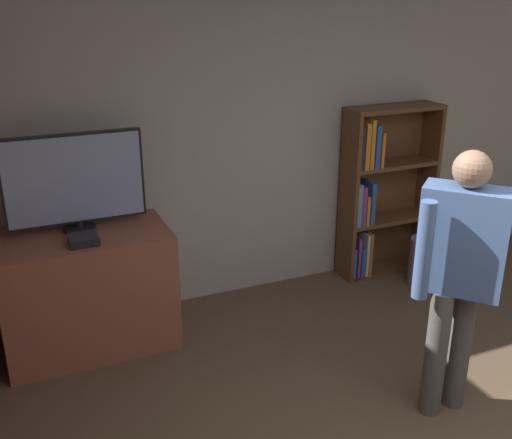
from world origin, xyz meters
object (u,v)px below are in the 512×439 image
object	(u,v)px
game_console	(83,240)
person	(459,264)
waste_bin	(425,262)
bookshelf	(378,192)
television	(75,182)

from	to	relation	value
game_console	person	bearing A→B (deg)	-37.18
waste_bin	bookshelf	bearing A→B (deg)	123.22
television	person	bearing A→B (deg)	-41.81
television	waste_bin	bearing A→B (deg)	-5.36
person	waste_bin	distance (m)	1.87
waste_bin	game_console	bearing A→B (deg)	179.62
bookshelf	waste_bin	distance (m)	0.73
television	person	size ratio (longest dim) A/B	0.57
television	person	world-z (taller)	person
bookshelf	person	distance (m)	1.95
television	game_console	xyz separation A→B (m)	(-0.01, -0.25, -0.33)
game_console	waste_bin	distance (m)	2.92
television	person	distance (m)	2.52
television	person	xyz separation A→B (m)	(1.87, -1.67, -0.24)
game_console	bookshelf	xyz separation A→B (m)	(2.58, 0.38, -0.13)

